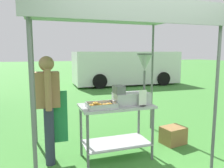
# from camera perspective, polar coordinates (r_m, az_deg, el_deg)

# --- Properties ---
(ground_plane) EXTENTS (70.00, 70.00, 0.00)m
(ground_plane) POSITION_cam_1_polar(r_m,az_deg,el_deg) (8.27, -9.35, -3.61)
(ground_plane) COLOR #3D7F33
(stall_canopy) EXTENTS (2.60, 2.02, 2.28)m
(stall_canopy) POSITION_cam_1_polar(r_m,az_deg,el_deg) (3.50, 0.55, 16.58)
(stall_canopy) COLOR slate
(stall_canopy) RESTS_ON ground
(donut_cart) EXTENTS (1.12, 0.59, 0.86)m
(donut_cart) POSITION_cam_1_polar(r_m,az_deg,el_deg) (3.53, 1.06, -9.11)
(donut_cart) COLOR #B7B7BC
(donut_cart) RESTS_ON ground
(donut_tray) EXTENTS (0.43, 0.32, 0.07)m
(donut_tray) POSITION_cam_1_polar(r_m,az_deg,el_deg) (3.31, -2.74, -5.56)
(donut_tray) COLOR #B7B7BC
(donut_tray) RESTS_ON donut_cart
(donut_fryer) EXTENTS (0.62, 0.28, 0.79)m
(donut_fryer) POSITION_cam_1_polar(r_m,az_deg,el_deg) (3.51, 5.74, -0.70)
(donut_fryer) COLOR #B7B7BC
(donut_fryer) RESTS_ON donut_cart
(menu_sign) EXTENTS (0.13, 0.05, 0.25)m
(menu_sign) POSITION_cam_1_polar(r_m,az_deg,el_deg) (3.39, 7.83, -3.88)
(menu_sign) COLOR black
(menu_sign) RESTS_ON donut_cart
(vendor) EXTENTS (0.45, 0.53, 1.61)m
(vendor) POSITION_cam_1_polar(r_m,az_deg,el_deg) (3.47, -15.87, -4.87)
(vendor) COLOR #2D3347
(vendor) RESTS_ON ground
(supply_crate) EXTENTS (0.46, 0.39, 0.31)m
(supply_crate) POSITION_cam_1_polar(r_m,az_deg,el_deg) (4.36, 15.30, -12.46)
(supply_crate) COLOR olive
(supply_crate) RESTS_ON ground
(van_white) EXTENTS (5.37, 2.18, 1.69)m
(van_white) POSITION_cam_1_polar(r_m,az_deg,el_deg) (11.64, 3.50, 4.21)
(van_white) COLOR white
(van_white) RESTS_ON ground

